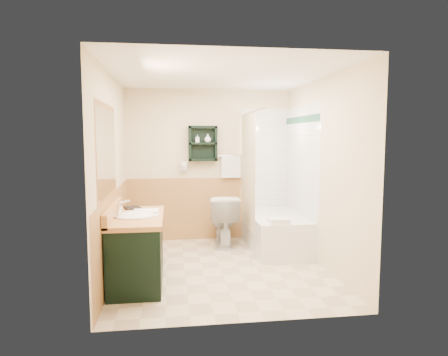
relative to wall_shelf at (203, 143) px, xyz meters
The scene contains 25 objects.
floor 2.09m from the wall_shelf, 85.93° to the right, with size 3.00×3.00×0.00m, color beige.
back_wall 0.38m from the wall_shelf, 48.99° to the left, with size 2.60×0.04×2.40m, color beige.
left_wall 1.89m from the wall_shelf, 130.97° to the right, with size 0.04×3.00×2.40m, color beige.
right_wall 2.03m from the wall_shelf, 44.70° to the right, with size 0.04×3.00×2.40m, color beige.
ceiling 1.66m from the wall_shelf, 85.93° to the right, with size 2.60×3.00×0.04m, color white.
wainscot_left 2.12m from the wall_shelf, 130.14° to the right, with size 2.98×2.98×1.00m, color tan, non-canonical shape.
wainscot_back 1.06m from the wall_shelf, 38.66° to the left, with size 2.58×2.58×1.00m, color tan, non-canonical shape.
mirror_frame 2.28m from the wall_shelf, 120.90° to the right, with size 1.30×1.30×1.00m, color olive, non-canonical shape.
mirror_glass 2.28m from the wall_shelf, 120.79° to the right, with size 1.20×1.20×0.90m, color white, non-canonical shape.
tile_right 1.61m from the wall_shelf, 25.39° to the right, with size 1.50×1.50×2.10m, color white, non-canonical shape.
tile_back 1.23m from the wall_shelf, ahead, with size 0.95×0.95×2.10m, color white, non-canonical shape.
tile_accent 1.56m from the wall_shelf, 25.55° to the right, with size 1.50×1.50×0.10m, color #154A31, non-canonical shape.
wall_shelf is the anchor object (origin of this frame).
hair_dryer 0.46m from the wall_shelf, behind, with size 0.10×0.24×0.18m, color silver, non-canonical shape.
towel_bar 0.49m from the wall_shelf, ahead, with size 0.40×0.06×0.40m, color white, non-canonical shape.
curtain_rod 1.01m from the wall_shelf, 46.11° to the right, with size 0.03×0.03×1.60m, color silver.
shower_curtain 0.89m from the wall_shelf, 37.30° to the right, with size 1.05×1.05×1.70m, color beige, non-canonical shape.
vanity 2.29m from the wall_shelf, 116.97° to the right, with size 0.59×1.22×0.77m, color black.
bathtub 1.75m from the wall_shelf, 30.27° to the right, with size 0.77×1.50×0.51m, color silver.
toilet 1.24m from the wall_shelf, 49.58° to the right, with size 0.44×0.78×0.77m, color silver.
counter_towel 1.99m from the wall_shelf, 115.58° to the right, with size 0.28×0.22×0.04m, color white.
vanity_book 1.85m from the wall_shelf, 127.81° to the right, with size 0.18×0.02×0.24m, color black.
tub_towel 1.82m from the wall_shelf, 53.59° to the right, with size 0.26×0.21×0.07m, color white.
soap_bottle_a 0.09m from the wall_shelf, behind, with size 0.06×0.12×0.06m, color silver.
soap_bottle_b 0.10m from the wall_shelf, ahead, with size 0.10×0.13×0.10m, color silver.
Camera 1 is at (-0.61, -4.86, 1.66)m, focal length 32.00 mm.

